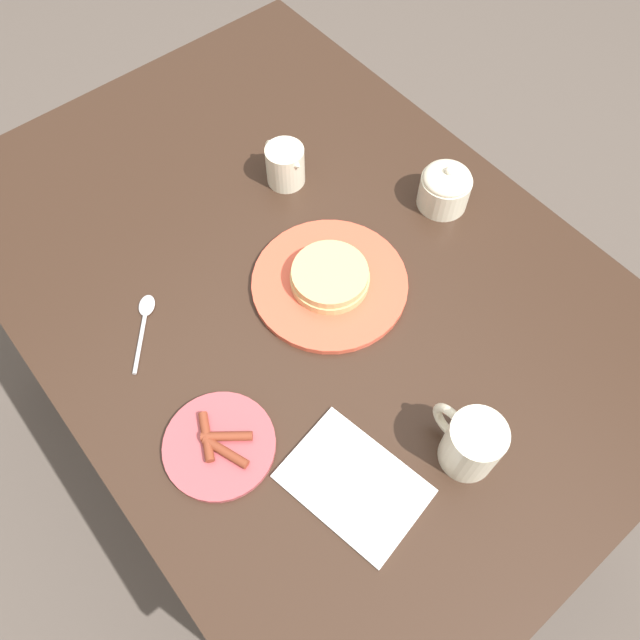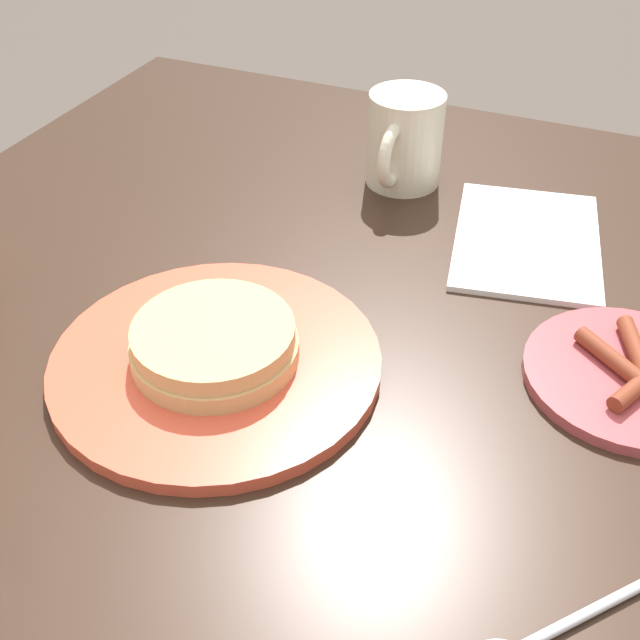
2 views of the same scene
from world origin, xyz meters
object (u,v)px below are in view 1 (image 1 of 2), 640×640
at_px(coffee_mug, 471,443).
at_px(napkin, 354,484).
at_px(spoon, 144,319).
at_px(pancake_plate, 330,281).
at_px(sugar_bowl, 445,187).
at_px(side_plate_bacon, 219,445).
at_px(creamer_pitcher, 285,165).

bearing_deg(coffee_mug, napkin, 65.88).
distance_m(coffee_mug, spoon, 0.56).
distance_m(pancake_plate, sugar_bowl, 0.28).
bearing_deg(sugar_bowl, coffee_mug, 138.99).
distance_m(side_plate_bacon, coffee_mug, 0.37).
bearing_deg(napkin, sugar_bowl, -58.04).
xyz_separation_m(pancake_plate, coffee_mug, (-0.36, 0.04, 0.04)).
bearing_deg(napkin, side_plate_bacon, 34.53).
xyz_separation_m(coffee_mug, sugar_bowl, (0.37, -0.32, -0.01)).
distance_m(coffee_mug, napkin, 0.18).
xyz_separation_m(pancake_plate, side_plate_bacon, (-0.12, 0.31, -0.01)).
relative_size(coffee_mug, sugar_bowl, 1.26).
xyz_separation_m(side_plate_bacon, coffee_mug, (-0.24, -0.27, 0.05)).
distance_m(creamer_pitcher, napkin, 0.60).
distance_m(creamer_pitcher, spoon, 0.39).
xyz_separation_m(pancake_plate, creamer_pitcher, (0.24, -0.09, 0.03)).
relative_size(coffee_mug, napkin, 0.53).
bearing_deg(sugar_bowl, spoon, 76.54).
bearing_deg(creamer_pitcher, side_plate_bacon, 131.39).
xyz_separation_m(side_plate_bacon, spoon, (0.26, -0.03, -0.00)).
relative_size(side_plate_bacon, creamer_pitcher, 1.56).
bearing_deg(spoon, side_plate_bacon, 173.89).
bearing_deg(sugar_bowl, side_plate_bacon, 101.93).
height_order(pancake_plate, napkin, pancake_plate).
height_order(creamer_pitcher, spoon, creamer_pitcher).
bearing_deg(creamer_pitcher, sugar_bowl, -140.38).
xyz_separation_m(side_plate_bacon, sugar_bowl, (0.13, -0.59, 0.04)).
relative_size(pancake_plate, spoon, 2.18).
xyz_separation_m(pancake_plate, spoon, (0.14, 0.28, -0.01)).
distance_m(napkin, spoon, 0.44).
bearing_deg(side_plate_bacon, pancake_plate, -69.52).
xyz_separation_m(sugar_bowl, napkin, (-0.30, 0.48, -0.04)).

